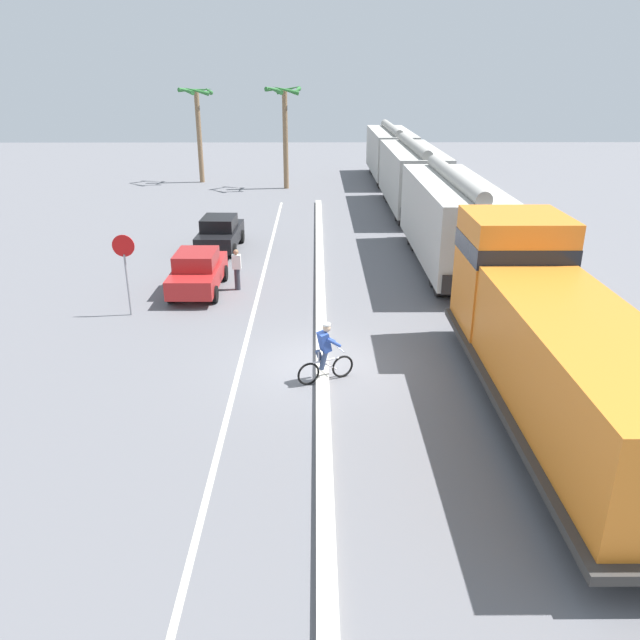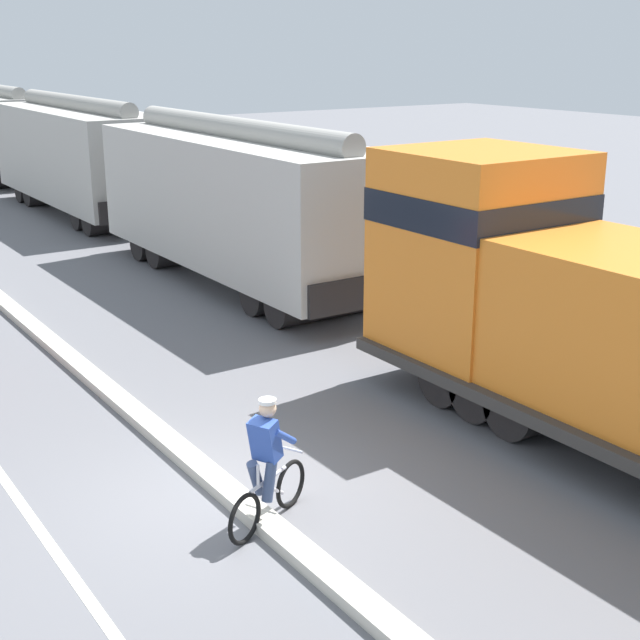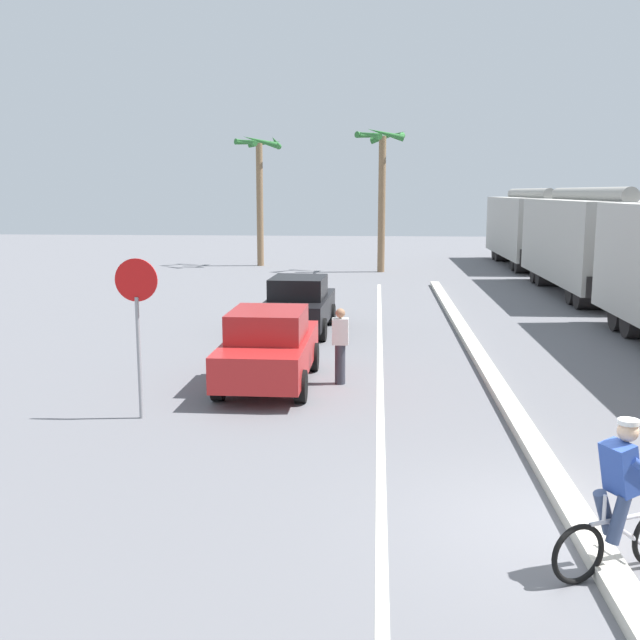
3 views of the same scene
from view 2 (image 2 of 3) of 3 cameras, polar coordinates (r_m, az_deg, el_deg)
name	(u,v)px [view 2 (image 2 of 3)]	position (r m, az deg, el deg)	size (l,w,h in m)	color
ground_plane	(226,495)	(12.44, -6.01, -11.07)	(120.00, 120.00, 0.00)	slate
median_curb	(77,364)	(17.52, -15.32, -2.72)	(0.36, 36.00, 0.16)	beige
hopper_car_lead	(237,203)	(22.53, -5.31, 7.47)	(2.90, 10.60, 4.18)	#B6B4AC
hopper_car_middle	(79,156)	(33.09, -15.18, 10.09)	(2.90, 10.60, 4.18)	#AFACA4
cyclist	(267,467)	(11.33, -3.41, -9.36)	(1.57, 0.81, 1.71)	black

